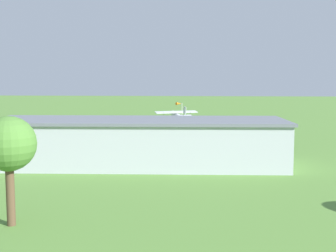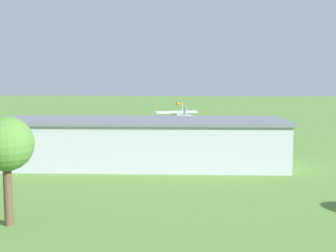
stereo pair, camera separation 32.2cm
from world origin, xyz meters
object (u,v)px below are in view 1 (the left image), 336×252
person_watching_takeoff (53,139)px  person_beside_truck (62,142)px  person_by_parked_cars (262,148)px  person_walking_on_apron (61,140)px  biplane (178,117)px  tree_behind_hangar_right (9,145)px  windsock (179,105)px  car_red (14,145)px  person_at_fence_line (269,145)px  hangar (138,142)px

person_watching_takeoff → person_beside_truck: person_watching_takeoff is taller
person_by_parked_cars → person_walking_on_apron: (31.10, -5.76, -0.03)m
biplane → person_by_parked_cars: biplane is taller
person_by_parked_cars → person_beside_truck: (30.28, -3.60, 0.04)m
person_walking_on_apron → tree_behind_hangar_right: 40.16m
person_by_parked_cars → windsock: windsock is taller
car_red → person_by_parked_cars: bearing=-179.6°
biplane → person_at_fence_line: bearing=126.3°
tree_behind_hangar_right → windsock: (-8.30, -63.11, -0.77)m
person_walking_on_apron → tree_behind_hangar_right: bearing=103.4°
person_watching_takeoff → person_by_parked_cars: person_watching_takeoff is taller
hangar → biplane: hangar is taller
person_at_fence_line → person_beside_truck: bearing=-2.1°
person_watching_takeoff → person_by_parked_cars: bearing=169.7°
hangar → tree_behind_hangar_right: (5.65, 23.04, 2.97)m
biplane → car_red: (23.03, 22.33, -2.49)m
car_red → person_at_fence_line: bearing=-175.9°
person_by_parked_cars → windsock: size_ratio=0.28×
biplane → car_red: biplane is taller
car_red → person_watching_takeoff: (-3.85, -6.17, 0.05)m
hangar → person_at_fence_line: size_ratio=21.18×
car_red → person_walking_on_apron: 7.95m
person_by_parked_cars → tree_behind_hangar_right: (21.89, 33.00, 5.00)m
biplane → tree_behind_hangar_right: size_ratio=1.10×
person_beside_truck → tree_behind_hangar_right: (-8.38, 36.61, 4.96)m
person_at_fence_line → windsock: 31.67m
person_watching_takeoff → person_beside_truck: bearing=133.2°
tree_behind_hangar_right → person_watching_takeoff: bearing=-74.8°
biplane → person_watching_takeoff: (19.18, 16.16, -2.44)m
hangar → windsock: bearing=-93.8°
person_by_parked_cars → tree_behind_hangar_right: tree_behind_hangar_right is taller
biplane → person_at_fence_line: biplane is taller
hangar → person_watching_takeoff: bearing=-44.4°
biplane → car_red: 32.17m
person_walking_on_apron → person_beside_truck: bearing=110.8°
biplane → person_at_fence_line: size_ratio=5.08×
person_watching_takeoff → tree_behind_hangar_right: bearing=105.2°
car_red → person_watching_takeoff: size_ratio=2.29×
person_at_fence_line → person_by_parked_cars: person_at_fence_line is taller
hangar → person_watching_takeoff: hangar is taller
hangar → person_at_fence_line: bearing=-144.6°
person_beside_truck → person_walking_on_apron: size_ratio=1.08×
person_watching_takeoff → hangar: bearing=135.6°
person_beside_truck → person_at_fence_line: bearing=177.9°
person_by_parked_cars → tree_behind_hangar_right: size_ratio=0.21×
hangar → biplane: (-2.98, -32.03, 0.48)m
person_watching_takeoff → person_at_fence_line: 33.81m
hangar → person_beside_truck: (14.04, -13.56, -1.99)m
person_at_fence_line → windsock: windsock is taller
car_red → tree_behind_hangar_right: size_ratio=0.51×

